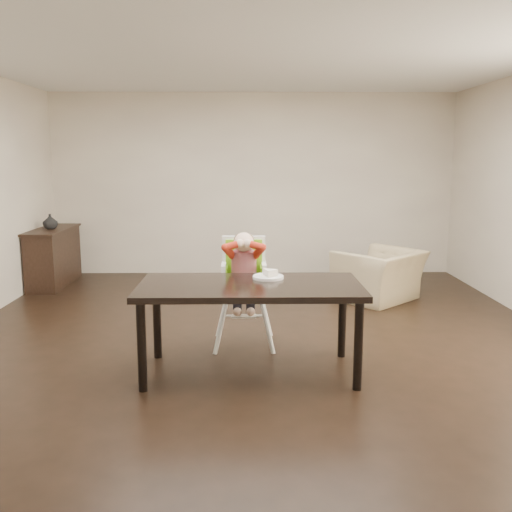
{
  "coord_description": "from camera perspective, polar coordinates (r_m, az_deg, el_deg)",
  "views": [
    {
      "loc": [
        -0.09,
        -5.12,
        1.77
      ],
      "look_at": [
        -0.02,
        -0.22,
        0.91
      ],
      "focal_mm": 40.0,
      "sensor_mm": 36.0,
      "label": 1
    }
  ],
  "objects": [
    {
      "name": "ground",
      "position": [
        5.42,
        0.13,
        -9.12
      ],
      "size": [
        7.0,
        7.0,
        0.0
      ],
      "primitive_type": "plane",
      "color": "black",
      "rests_on": "ground"
    },
    {
      "name": "vase",
      "position": [
        8.27,
        -19.89,
        3.23
      ],
      "size": [
        0.25,
        0.26,
        0.2
      ],
      "primitive_type": "imported",
      "rotation": [
        0.0,
        0.0,
        0.31
      ],
      "color": "#99999E",
      "rests_on": "sideboard"
    },
    {
      "name": "armchair",
      "position": [
        7.2,
        12.25,
        -1.09
      ],
      "size": [
        1.13,
        1.12,
        0.84
      ],
      "primitive_type": "imported",
      "rotation": [
        0.0,
        0.0,
        3.89
      ],
      "color": "tan",
      "rests_on": "ground"
    },
    {
      "name": "high_chair",
      "position": [
        5.33,
        -1.22,
        -0.97
      ],
      "size": [
        0.45,
        0.45,
        1.08
      ],
      "rotation": [
        0.0,
        0.0,
        0.0
      ],
      "color": "white",
      "rests_on": "ground"
    },
    {
      "name": "dining_table",
      "position": [
        4.63,
        -0.6,
        -3.78
      ],
      "size": [
        1.8,
        0.9,
        0.75
      ],
      "color": "black",
      "rests_on": "ground"
    },
    {
      "name": "room_walls",
      "position": [
        5.12,
        0.14,
        10.92
      ],
      "size": [
        6.02,
        7.02,
        2.71
      ],
      "color": "#C0B09F",
      "rests_on": "ground"
    },
    {
      "name": "plate",
      "position": [
        4.81,
        1.28,
        -1.95
      ],
      "size": [
        0.34,
        0.34,
        0.07
      ],
      "rotation": [
        0.0,
        0.0,
        0.36
      ],
      "color": "white",
      "rests_on": "dining_table"
    },
    {
      "name": "sideboard",
      "position": [
        8.38,
        -19.59,
        -0.07
      ],
      "size": [
        0.44,
        1.26,
        0.79
      ],
      "color": "black",
      "rests_on": "ground"
    }
  ]
}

